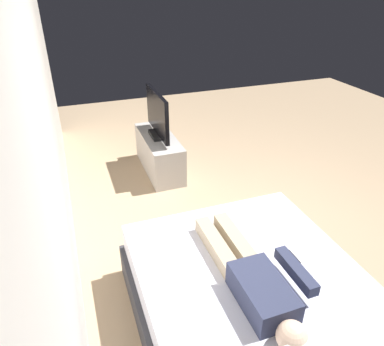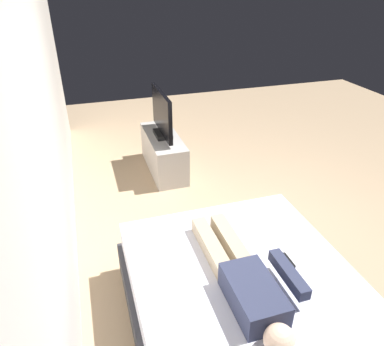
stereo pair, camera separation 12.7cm
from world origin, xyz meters
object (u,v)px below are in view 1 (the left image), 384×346
tv (157,116)px  tv_stand (159,153)px  bed (259,316)px  person (254,279)px  remote (292,258)px

tv → tv_stand: bearing=90.0°
bed → person: 0.36m
person → tv_stand: size_ratio=1.15×
tv_stand → tv: tv is taller
bed → person: person is taller
bed → remote: remote is taller
bed → person: bearing=63.0°
remote → tv: (2.60, 0.31, 0.24)m
tv_stand → bed: bearing=179.2°
tv_stand → tv: size_ratio=1.25×
tv_stand → remote: bearing=-173.2°
person → remote: person is taller
bed → person: size_ratio=1.65×
remote → tv: 2.63m
remote → tv_stand: (2.60, 0.31, -0.30)m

